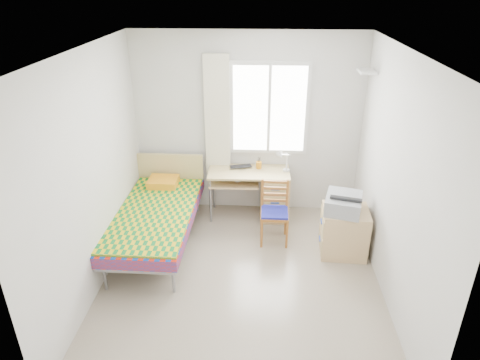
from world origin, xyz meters
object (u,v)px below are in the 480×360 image
Objects in this scene: bed at (157,214)px; desk at (270,192)px; chair at (275,208)px; printer at (344,203)px; cabinet at (344,231)px.

bed reaches higher than desk.
chair is (0.07, -0.60, 0.08)m from desk.
printer is at bearing -1.91° from bed.
bed is 3.37× the size of cabinet.
cabinet is at bearing -16.13° from chair.
bed is 3.60× the size of printer.
chair is (1.53, 0.15, 0.04)m from bed.
desk is 2.02× the size of printer.
bed is 2.45× the size of chair.
printer reaches higher than desk.
desk is 1.28m from printer.
printer is (0.82, -0.26, 0.24)m from chair.
cabinet is (0.86, -0.26, -0.17)m from chair.
chair is at bearing 176.54° from printer.
desk is at bearing 140.00° from cabinet.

